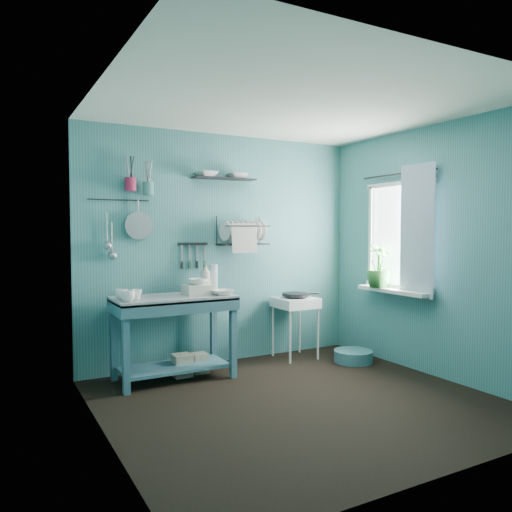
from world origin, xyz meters
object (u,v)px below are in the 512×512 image
work_counter (174,338)px  frying_pan (295,294)px  mug_right (122,294)px  floor_basin (353,356)px  utensil_cup_teal (148,189)px  mug_mid (136,295)px  mug_left (128,296)px  dish_rack (243,231)px  utensil_cup_magenta (130,184)px  potted_plant (379,266)px  wash_tub (198,290)px  colander (139,225)px  soap_bottle (205,277)px  storage_tin_large (182,365)px  water_bottle (213,277)px  hotplate_stand (295,328)px  storage_tin_small (200,363)px

work_counter → frying_pan: 1.53m
mug_right → floor_basin: 2.60m
work_counter → utensil_cup_teal: size_ratio=8.87×
frying_pan → mug_mid: bearing=-174.6°
mug_left → frying_pan: size_ratio=0.41×
dish_rack → floor_basin: (1.06, -0.61, -1.39)m
utensil_cup_magenta → potted_plant: (2.51, -0.78, -0.84)m
work_counter → potted_plant: bearing=-21.6°
frying_pan → mug_left: bearing=-172.0°
wash_tub → colander: colander is taller
soap_bottle → storage_tin_large: bearing=-154.9°
dish_rack → storage_tin_large: bearing=-173.0°
mug_mid → soap_bottle: bearing=18.0°
floor_basin → potted_plant: bearing=-27.7°
mug_left → utensil_cup_magenta: bearing=71.7°
water_bottle → hotplate_stand: size_ratio=0.41×
frying_pan → water_bottle: bearing=173.9°
dish_rack → colander: (-1.13, 0.08, 0.05)m
water_bottle → dish_rack: size_ratio=0.51×
mug_right → potted_plant: potted_plant is taller
frying_pan → potted_plant: 0.98m
colander → storage_tin_small: size_ratio=1.40×
storage_tin_large → mug_right: bearing=-175.2°
water_bottle → utensil_cup_magenta: utensil_cup_magenta is taller
mug_mid → utensil_cup_magenta: utensil_cup_magenta is taller
work_counter → mug_right: size_ratio=9.37×
soap_bottle → floor_basin: 1.86m
wash_tub → frying_pan: 1.25m
dish_rack → storage_tin_small: bearing=-171.0°
mug_right → frying_pan: (1.99, 0.12, -0.14)m
utensil_cup_magenta → storage_tin_small: utensil_cup_magenta is taller
work_counter → mug_left: mug_left is taller
hotplate_stand → storage_tin_small: (-1.19, -0.04, -0.24)m
utensil_cup_teal → storage_tin_small: utensil_cup_teal is taller
mug_mid → utensil_cup_magenta: size_ratio=0.77×
mug_right → utensil_cup_teal: size_ratio=0.95×
mug_mid → storage_tin_small: bearing=11.6°
mug_left → mug_right: bearing=97.1°
hotplate_stand → dish_rack: bearing=172.3°
mug_right → mug_mid: bearing=-26.6°
mug_right → potted_plant: size_ratio=0.26×
mug_left → water_bottle: water_bottle is taller
mug_left → soap_bottle: soap_bottle is taller
mug_left → hotplate_stand: mug_left is taller
mug_left → wash_tub: 0.74m
soap_bottle → utensil_cup_teal: (-0.57, 0.10, 0.91)m
potted_plant → storage_tin_small: (-1.89, 0.56, -0.97)m
soap_bottle → colander: colander is taller
mug_mid → mug_right: (-0.12, 0.06, 0.00)m
wash_tub → floor_basin: (1.70, -0.33, -0.80)m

